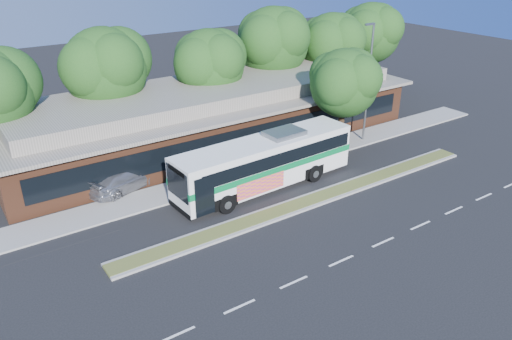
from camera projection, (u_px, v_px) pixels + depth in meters
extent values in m
plane|color=black|center=(321.00, 204.00, 30.06)|extent=(120.00, 120.00, 0.00)
cube|color=#475122|center=(314.00, 199.00, 30.48)|extent=(26.00, 1.10, 0.15)
cube|color=gray|center=(260.00, 167.00, 34.83)|extent=(44.00, 2.60, 0.12)
cube|color=#582E1B|center=(212.00, 120.00, 39.11)|extent=(32.00, 10.00, 3.20)
cube|color=#6B645A|center=(212.00, 99.00, 38.39)|extent=(33.20, 11.20, 0.24)
cube|color=#6B645A|center=(211.00, 91.00, 38.12)|extent=(30.00, 8.00, 1.00)
cube|color=black|center=(248.00, 138.00, 35.31)|extent=(30.00, 0.06, 1.60)
cylinder|color=slate|center=(368.00, 85.00, 37.55)|extent=(0.16, 0.16, 9.00)
cube|color=slate|center=(370.00, 24.00, 35.44)|extent=(0.90, 0.18, 0.14)
sphere|color=#133B13|center=(5.00, 82.00, 32.00)|extent=(4.52, 4.52, 4.52)
cylinder|color=black|center=(112.00, 120.00, 37.57)|extent=(0.44, 0.44, 4.20)
sphere|color=#133B13|center=(105.00, 69.00, 35.92)|extent=(6.00, 6.00, 6.00)
sphere|color=#133B13|center=(120.00, 59.00, 36.75)|extent=(4.68, 4.68, 4.68)
cylinder|color=black|center=(211.00, 108.00, 41.00)|extent=(0.44, 0.44, 3.78)
sphere|color=#133B13|center=(209.00, 65.00, 39.49)|extent=(5.60, 5.60, 5.60)
sphere|color=#133B13|center=(220.00, 56.00, 40.25)|extent=(4.37, 4.37, 4.37)
cylinder|color=black|center=(272.00, 88.00, 45.19)|extent=(0.44, 0.44, 4.41)
sphere|color=#133B13|center=(273.00, 43.00, 43.46)|extent=(6.20, 6.20, 6.20)
sphere|color=#133B13|center=(283.00, 34.00, 44.31)|extent=(4.84, 4.84, 4.84)
cylinder|color=black|center=(329.00, 84.00, 47.61)|extent=(0.44, 0.44, 3.86)
sphere|color=#133B13|center=(332.00, 45.00, 46.06)|extent=(5.80, 5.80, 5.80)
sphere|color=#133B13|center=(339.00, 37.00, 46.86)|extent=(4.52, 4.52, 4.52)
cylinder|color=black|center=(367.00, 71.00, 51.37)|extent=(0.44, 0.44, 4.12)
sphere|color=#133B13|center=(370.00, 33.00, 49.74)|extent=(6.00, 6.00, 6.00)
sphere|color=#133B13|center=(377.00, 26.00, 50.56)|extent=(4.68, 4.68, 4.68)
cube|color=white|center=(265.00, 162.00, 31.41)|extent=(12.51, 3.21, 2.85)
cube|color=black|center=(269.00, 152.00, 31.34)|extent=(11.52, 3.21, 0.86)
cube|color=white|center=(265.00, 142.00, 30.86)|extent=(12.53, 3.23, 0.27)
cube|color=#046732|center=(265.00, 163.00, 31.45)|extent=(12.57, 3.27, 0.39)
cube|color=black|center=(177.00, 183.00, 27.88)|extent=(0.17, 2.32, 1.77)
cube|color=black|center=(336.00, 131.00, 34.51)|extent=(0.16, 2.16, 1.14)
cube|color=#C73A72|center=(261.00, 186.00, 30.01)|extent=(3.51, 0.22, 1.03)
cube|color=slate|center=(284.00, 133.00, 31.59)|extent=(2.55, 1.77, 0.31)
cylinder|color=black|center=(226.00, 204.00, 28.90)|extent=(1.15, 0.42, 1.14)
cylinder|color=black|center=(203.00, 188.00, 30.78)|extent=(1.15, 0.42, 1.14)
cylinder|color=black|center=(314.00, 173.00, 32.67)|extent=(1.15, 0.42, 1.14)
cylinder|color=black|center=(288.00, 161.00, 34.55)|extent=(1.15, 0.42, 1.14)
imported|color=#9E9FA5|center=(124.00, 179.00, 31.56)|extent=(5.44, 3.59, 1.47)
cylinder|color=black|center=(341.00, 126.00, 37.51)|extent=(0.44, 0.44, 3.51)
sphere|color=#133B13|center=(344.00, 83.00, 36.13)|extent=(5.01, 5.01, 5.01)
sphere|color=#133B13|center=(352.00, 75.00, 36.82)|extent=(3.91, 3.91, 3.91)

